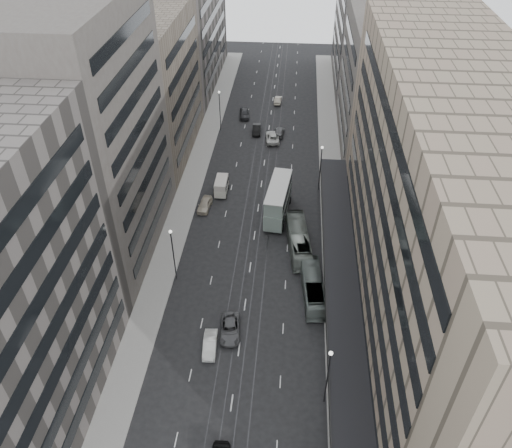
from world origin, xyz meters
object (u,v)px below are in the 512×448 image
(bus_far, at_px, (298,240))
(sedan_1, at_px, (210,344))
(sedan_2, at_px, (230,329))
(double_decker, at_px, (278,200))
(panel_van, at_px, (221,186))
(bus_near, at_px, (313,287))

(bus_far, bearing_deg, sedan_1, 54.77)
(sedan_1, relative_size, sedan_2, 0.84)
(double_decker, distance_m, sedan_1, 27.35)
(sedan_1, bearing_deg, panel_van, 91.41)
(panel_van, distance_m, sedan_1, 32.02)
(bus_far, relative_size, sedan_1, 2.65)
(sedan_1, bearing_deg, bus_near, 35.02)
(bus_near, height_order, bus_far, bus_far)
(double_decker, height_order, sedan_2, double_decker)
(panel_van, distance_m, sedan_2, 29.81)
(bus_near, relative_size, double_decker, 0.97)
(bus_far, xyz_separation_m, double_decker, (-3.32, 7.66, 1.41))
(double_decker, height_order, panel_van, double_decker)
(bus_near, height_order, panel_van, bus_near)
(bus_far, distance_m, double_decker, 8.47)
(bus_near, distance_m, bus_far, 9.37)
(panel_van, bearing_deg, bus_near, -56.22)
(bus_near, relative_size, sedan_1, 2.36)
(bus_near, bearing_deg, sedan_2, 30.81)
(bus_far, relative_size, panel_van, 2.70)
(bus_far, xyz_separation_m, panel_van, (-12.93, 13.07, -0.12))
(sedan_1, bearing_deg, bus_far, 58.21)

